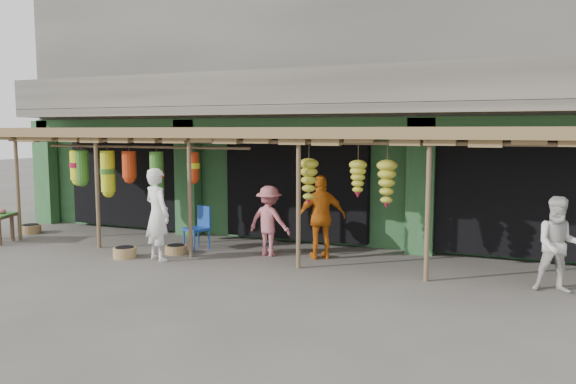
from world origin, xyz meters
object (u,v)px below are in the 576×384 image
at_px(person_front, 157,214).
at_px(person_shopper, 269,221).
at_px(person_right, 559,245).
at_px(blue_chair, 199,225).
at_px(person_vendor, 321,217).

bearing_deg(person_front, person_shopper, -122.86).
bearing_deg(person_right, person_shopper, 165.76).
height_order(person_front, person_shopper, person_front).
xyz_separation_m(person_front, person_right, (7.66, 0.62, -0.16)).
xyz_separation_m(blue_chair, person_vendor, (2.93, 0.15, 0.34)).
relative_size(blue_chair, person_shopper, 0.65).
xyz_separation_m(person_right, person_vendor, (-4.52, 0.83, 0.08)).
bearing_deg(person_vendor, person_shopper, -27.88).
distance_m(blue_chair, person_right, 7.48).
relative_size(blue_chair, person_right, 0.61).
bearing_deg(person_right, person_vendor, 162.22).
height_order(blue_chair, person_right, person_right).
bearing_deg(person_right, person_front, 177.23).
relative_size(person_front, person_shopper, 1.27).
height_order(blue_chair, person_front, person_front).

